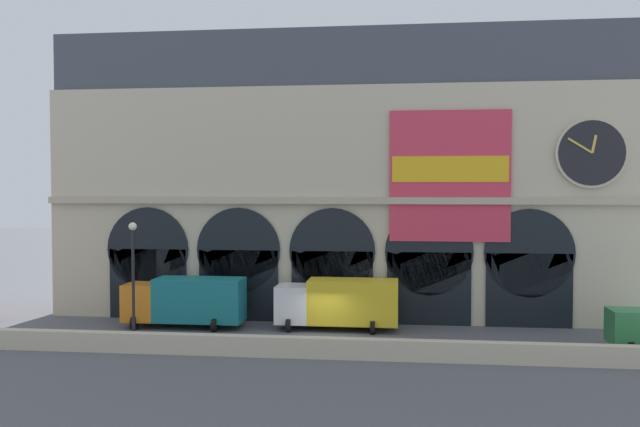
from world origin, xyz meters
The scene contains 6 objects.
ground_plane centered at (0.00, 0.00, 0.00)m, with size 200.00×200.00×0.00m, color #54565B.
quay_parapet_wall centered at (0.00, -4.21, 0.53)m, with size 90.00×0.70×1.06m, color beige.
station_building centered at (0.05, 7.13, 9.30)m, with size 38.49×4.66×19.27m.
box_truck_midwest centered at (-8.96, 2.35, 1.70)m, with size 7.50×2.91×3.12m.
box_truck_center centered at (0.63, 2.79, 1.70)m, with size 7.50×2.91×3.12m.
street_lamp_quayside centered at (-10.01, -3.41, 4.41)m, with size 0.44×0.44×6.90m.
Camera 1 is at (4.46, -38.49, 8.79)m, focal length 37.98 mm.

